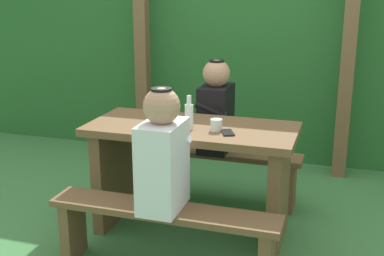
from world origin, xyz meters
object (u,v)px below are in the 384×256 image
Objects in this scene: picnic_table at (192,161)px; bottle_center at (189,115)px; bottle_left at (170,109)px; cell_phone at (227,133)px; drinking_glass at (216,125)px; person_black_coat at (216,110)px; bottle_right at (152,112)px; bench_near at (164,226)px; bench_far at (213,164)px; person_white_shirt at (162,154)px.

bottle_center is at bearing -84.27° from picnic_table.
bottle_left reaches higher than cell_phone.
bottle_left is (-0.37, 0.13, 0.05)m from drinking_glass.
bottle_center reaches higher than bottle_left.
person_black_coat reaches higher than bottle_right.
bench_near is 6.47× the size of bottle_left.
bottle_center reaches higher than cell_phone.
picnic_table is 17.84× the size of drinking_glass.
bench_far is 10.00× the size of cell_phone.
bench_near is 6.68× the size of bottle_right.
cell_phone is (0.27, -0.11, 0.26)m from picnic_table.
bench_near is 1.95× the size of person_black_coat.
person_white_shirt is 0.48m from bottle_center.
picnic_table is at bearing 134.27° from cell_phone.
cell_phone is (0.27, 0.45, 0.03)m from person_white_shirt.
person_black_coat is at bearing -10.42° from bench_far.
picnic_table is at bearing -90.00° from bench_far.
bench_far is 0.83m from drinking_glass.
bench_near is at bearing -73.72° from bottle_left.
drinking_glass is at bearing -1.71° from bottle_right.
bench_near is 1.00× the size of bench_far.
drinking_glass is (0.19, -0.07, 0.29)m from picnic_table.
bench_near is at bearing -144.97° from cell_phone.
bottle_left reaches higher than drinking_glass.
person_white_shirt is at bearing -73.80° from bottle_left.
bench_far is at bearing 106.56° from drinking_glass.
bottle_left is at bearing 106.20° from person_white_shirt.
cell_phone is (0.54, -0.05, -0.08)m from bottle_right.
person_white_shirt is (-0.00, -0.56, 0.23)m from picnic_table.
bottle_center is 0.28m from cell_phone.
person_black_coat reaches higher than cell_phone.
bottle_right is at bearing -124.99° from bottle_left.
bottle_center is (0.01, -0.65, 0.57)m from bench_far.
person_black_coat reaches higher than bench_near.
drinking_glass is at bearing -73.44° from bench_far.
cell_phone reaches higher than bench_far.
cell_phone is (0.26, -0.02, -0.09)m from bottle_center.
person_black_coat is at bearing 67.93° from bottle_left.
drinking_glass is (0.17, -0.63, 0.06)m from person_black_coat.
drinking_glass is at bearing -20.59° from picnic_table.
person_white_shirt and person_black_coat have the same top height.
person_white_shirt is at bearing -62.14° from bottle_right.
picnic_table is 0.35m from drinking_glass.
bottle_left is at bearing 160.84° from picnic_table.
cell_phone is at bearing -21.89° from picnic_table.
person_black_coat is at bearing 65.15° from bottle_right.
drinking_glass is 0.10m from cell_phone.
bottle_right reaches higher than drinking_glass.
bottle_right is (-0.27, -0.06, 0.34)m from picnic_table.
bottle_left is (-0.18, 0.06, 0.34)m from picnic_table.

